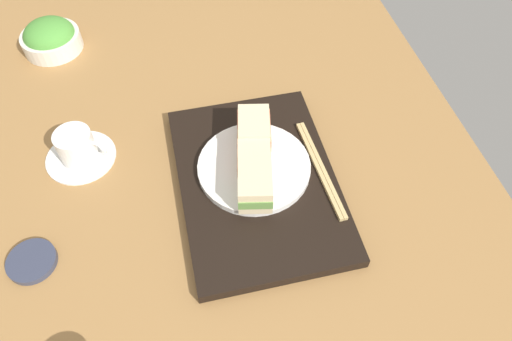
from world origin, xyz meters
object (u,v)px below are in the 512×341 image
Objects in this scene: sandwich_far at (254,131)px; coffee_cup at (78,149)px; sandwich_plate at (255,168)px; sandwich_middle at (254,157)px; small_sauce_dish at (32,261)px; salad_bowl at (50,38)px; chopsticks_pair at (320,168)px; sandwich_near at (255,185)px.

sandwich_far is 32.77cm from coffee_cup.
sandwich_plate is 3.16cm from sandwich_middle.
sandwich_middle is 0.96× the size of sandwich_far.
small_sauce_dish is (-8.73, 38.74, -5.38)cm from sandwich_middle.
sandwich_far is at bearing -69.90° from small_sauce_dish.
chopsticks_pair is (-48.71, -48.15, -0.44)cm from salad_bowl.
sandwich_middle is at bearing 78.07° from chopsticks_pair.
sandwich_far is at bearing -11.88° from sandwich_plate.
sandwich_near reaches higher than coffee_cup.
sandwich_plate is at bearing -141.66° from salad_bowl.
salad_bowl is (46.27, 36.59, 0.18)cm from sandwich_plate.
coffee_cup is at bearing 69.03° from sandwich_plate.
sandwich_middle reaches higher than sandwich_plate.
coffee_cup is (-34.46, -5.79, -0.24)cm from salad_bowl.
chopsticks_pair is 1.72× the size of coffee_cup.
coffee_cup is 1.65× the size of small_sauce_dish.
coffee_cup is (17.71, 29.56, -3.30)cm from sandwich_near.
sandwich_far reaches higher than salad_bowl.
sandwich_middle is 40.07cm from small_sauce_dish.
sandwich_middle is at bearing -77.30° from small_sauce_dish.
sandwich_plate is at bearing -11.88° from sandwich_near.
sandwich_plate is 2.20× the size of sandwich_near.
chopsticks_pair is at bearing -82.87° from small_sauce_dish.
sandwich_middle reaches higher than chopsticks_pair.
sandwich_near is 38.00cm from small_sauce_dish.
coffee_cup is at bearing 71.41° from chopsticks_pair.
sandwich_near is 34.62cm from coffee_cup.
sandwich_middle is (0.00, -0.00, 3.16)cm from sandwich_plate.
sandwich_middle is 59.07cm from salad_bowl.
sandwich_near reaches higher than small_sauce_dish.
salad_bowl is at bearing 43.14° from sandwich_far.
sandwich_plate is at bearing 78.07° from chopsticks_pair.
sandwich_near is at bearing 168.12° from sandwich_plate.
sandwich_middle is 1.14× the size of small_sauce_dish.
sandwich_middle is 0.69× the size of salad_bowl.
sandwich_plate is at bearing -110.97° from coffee_cup.
sandwich_middle is at bearing -90.00° from sandwich_plate.
chopsticks_pair is (3.46, -12.79, -3.50)cm from sandwich_near.
chopsticks_pair is 44.69cm from coffee_cup.
small_sauce_dish is at bearing 110.10° from sandwich_far.
sandwich_middle is at bearing -110.97° from coffee_cup.
sandwich_plate is at bearing 168.12° from sandwich_far.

